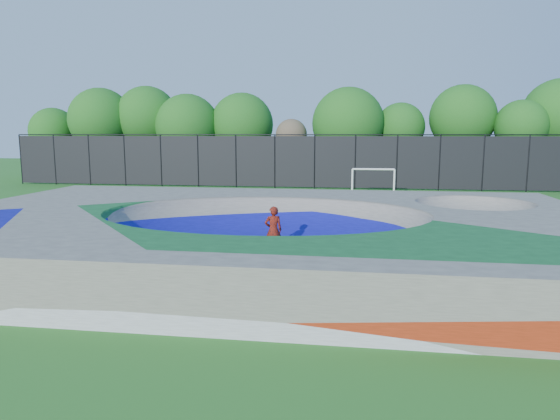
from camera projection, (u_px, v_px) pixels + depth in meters
The scene contains 7 objects.
ground at pixel (265, 255), 16.92m from camera, with size 120.00×120.00×0.00m, color #21611B.
skate_deck at pixel (265, 234), 16.80m from camera, with size 22.00×14.00×1.50m, color gray.
skater at pixel (273, 230), 16.95m from camera, with size 0.60×0.40×1.66m, color #B1230E.
skateboard at pixel (273, 253), 17.07m from camera, with size 0.78×0.22×0.05m, color black.
soccer_goal at pixel (373, 177), 32.42m from camera, with size 2.81×0.12×1.85m.
fence at pixel (315, 161), 37.13m from camera, with size 48.09×0.09×4.04m.
treeline at pixel (327, 121), 41.88m from camera, with size 54.05×6.85×8.41m.
Camera 1 is at (2.95, -16.23, 4.09)m, focal length 32.00 mm.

